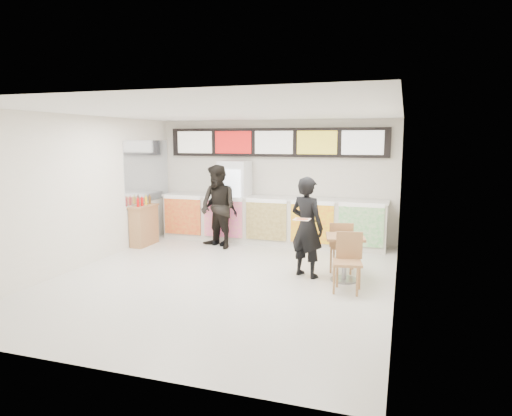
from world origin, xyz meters
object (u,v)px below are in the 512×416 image
at_px(customer_main, 307,227).
at_px(customer_mid, 220,213).
at_px(drinks_fridge, 235,201).
at_px(condiment_ledge, 144,225).
at_px(cafe_table, 345,250).
at_px(customer_left, 218,207).
at_px(service_counter, 270,220).

bearing_deg(customer_main, customer_mid, -12.48).
bearing_deg(drinks_fridge, condiment_ledge, -148.12).
distance_m(drinks_fridge, cafe_table, 3.98).
xyz_separation_m(customer_left, customer_mid, (-0.08, 0.31, -0.20)).
xyz_separation_m(cafe_table, condiment_ledge, (-4.94, 1.35, -0.08)).
bearing_deg(cafe_table, customer_mid, 137.39).
height_order(customer_main, customer_mid, customer_main).
height_order(service_counter, customer_mid, customer_mid).
height_order(service_counter, customer_left, customer_left).
xyz_separation_m(drinks_fridge, customer_left, (-0.08, -0.87, -0.03)).
height_order(customer_left, condiment_ledge, customer_left).
bearing_deg(drinks_fridge, cafe_table, -39.61).
relative_size(drinks_fridge, cafe_table, 1.15).
bearing_deg(customer_mid, condiment_ledge, -150.66).
xyz_separation_m(customer_mid, cafe_table, (3.22, -1.97, -0.20)).
relative_size(drinks_fridge, customer_mid, 1.29).
distance_m(cafe_table, condiment_ledge, 5.12).
xyz_separation_m(customer_left, condiment_ledge, (-1.80, -0.30, -0.48)).
distance_m(customer_main, customer_mid, 3.15).
bearing_deg(service_counter, drinks_fridge, 179.01).
height_order(service_counter, customer_main, customer_main).
bearing_deg(customer_main, condiment_ledge, 7.75).
xyz_separation_m(customer_main, customer_mid, (-2.51, 1.90, -0.16)).
distance_m(drinks_fridge, condiment_ledge, 2.28).
height_order(customer_left, cafe_table, customer_left).
height_order(customer_mid, condiment_ledge, customer_mid).
distance_m(drinks_fridge, customer_mid, 0.63).
bearing_deg(customer_left, service_counter, 64.29).
distance_m(service_counter, customer_mid, 1.24).
height_order(customer_main, cafe_table, customer_main).
height_order(drinks_fridge, cafe_table, drinks_fridge).
distance_m(drinks_fridge, customer_left, 0.88).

